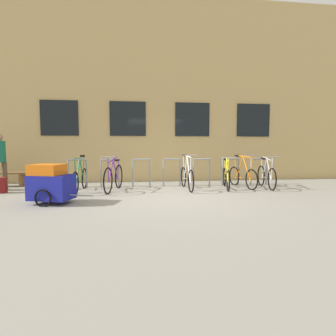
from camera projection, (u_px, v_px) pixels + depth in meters
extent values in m
plane|color=gray|center=(172.00, 197.00, 6.75)|extent=(42.00, 42.00, 0.00)
cube|color=tan|center=(155.00, 102.00, 12.36)|extent=(28.00, 5.50, 6.77)
cube|color=black|center=(59.00, 118.00, 9.29)|extent=(1.30, 0.04, 1.24)
cube|color=black|center=(128.00, 119.00, 9.57)|extent=(1.30, 0.04, 1.24)
cube|color=black|center=(192.00, 120.00, 9.85)|extent=(1.30, 0.04, 1.24)
cube|color=black|center=(253.00, 120.00, 10.13)|extent=(1.30, 0.04, 1.24)
cylinder|color=gray|center=(69.00, 174.00, 8.24)|extent=(0.05, 0.05, 0.89)
cylinder|color=gray|center=(87.00, 174.00, 8.30)|extent=(0.05, 0.05, 0.89)
cylinder|color=gray|center=(77.00, 160.00, 8.24)|extent=(0.55, 0.05, 0.05)
cylinder|color=gray|center=(101.00, 174.00, 8.36)|extent=(0.05, 0.05, 0.89)
cylinder|color=gray|center=(119.00, 173.00, 8.42)|extent=(0.05, 0.05, 0.89)
cylinder|color=gray|center=(110.00, 160.00, 8.35)|extent=(0.55, 0.05, 0.05)
cylinder|color=gray|center=(133.00, 173.00, 8.47)|extent=(0.05, 0.05, 0.89)
cylinder|color=gray|center=(150.00, 173.00, 8.54)|extent=(0.05, 0.05, 0.89)
cylinder|color=gray|center=(141.00, 159.00, 8.47)|extent=(0.55, 0.05, 0.05)
cylinder|color=gray|center=(164.00, 173.00, 8.59)|extent=(0.05, 0.05, 0.89)
cylinder|color=gray|center=(180.00, 173.00, 8.66)|extent=(0.05, 0.05, 0.89)
cylinder|color=gray|center=(172.00, 159.00, 8.59)|extent=(0.55, 0.05, 0.05)
cylinder|color=gray|center=(193.00, 172.00, 8.71)|extent=(0.05, 0.05, 0.89)
cylinder|color=gray|center=(210.00, 172.00, 8.77)|extent=(0.05, 0.05, 0.89)
cylinder|color=gray|center=(202.00, 159.00, 8.71)|extent=(0.55, 0.05, 0.05)
cylinder|color=gray|center=(223.00, 172.00, 8.83)|extent=(0.05, 0.05, 0.89)
cylinder|color=gray|center=(238.00, 172.00, 8.89)|extent=(0.05, 0.05, 0.89)
cylinder|color=gray|center=(231.00, 159.00, 8.82)|extent=(0.55, 0.05, 0.05)
cylinder|color=gray|center=(251.00, 172.00, 8.94)|extent=(0.05, 0.05, 0.89)
cylinder|color=gray|center=(266.00, 172.00, 9.01)|extent=(0.05, 0.05, 0.89)
cylinder|color=gray|center=(259.00, 159.00, 8.94)|extent=(0.55, 0.05, 0.05)
torus|color=black|center=(119.00, 176.00, 8.27)|extent=(0.20, 0.75, 0.76)
torus|color=black|center=(108.00, 181.00, 7.23)|extent=(0.20, 0.75, 0.76)
cylinder|color=#722D99|center=(111.00, 170.00, 7.49)|extent=(0.14, 0.50, 0.70)
cylinder|color=#722D99|center=(115.00, 171.00, 7.91)|extent=(0.12, 0.38, 0.57)
cylinder|color=#722D99|center=(113.00, 160.00, 7.64)|extent=(0.21, 0.82, 0.17)
cylinder|color=#722D99|center=(116.00, 178.00, 8.01)|extent=(0.14, 0.52, 0.08)
cylinder|color=#722D99|center=(118.00, 169.00, 8.16)|extent=(0.07, 0.20, 0.50)
cylinder|color=#722D99|center=(108.00, 169.00, 7.23)|extent=(0.04, 0.08, 0.63)
cube|color=black|center=(117.00, 160.00, 8.05)|extent=(0.14, 0.22, 0.06)
cylinder|color=gray|center=(108.00, 157.00, 7.22)|extent=(0.44, 0.12, 0.03)
torus|color=black|center=(84.00, 178.00, 8.21)|extent=(0.06, 0.65, 0.65)
torus|color=black|center=(75.00, 183.00, 7.12)|extent=(0.06, 0.65, 0.65)
cylinder|color=#1E7238|center=(78.00, 172.00, 7.39)|extent=(0.05, 0.53, 0.69)
cylinder|color=#1E7238|center=(81.00, 169.00, 7.82)|extent=(0.05, 0.40, 0.74)
cylinder|color=#1E7238|center=(79.00, 159.00, 7.54)|extent=(0.06, 0.87, 0.10)
cylinder|color=#1E7238|center=(82.00, 180.00, 7.93)|extent=(0.04, 0.55, 0.07)
cylinder|color=#1E7238|center=(83.00, 168.00, 8.09)|extent=(0.03, 0.20, 0.69)
cylinder|color=#1E7238|center=(75.00, 172.00, 7.11)|extent=(0.03, 0.08, 0.62)
cube|color=black|center=(82.00, 156.00, 7.97)|extent=(0.11, 0.20, 0.06)
cylinder|color=gray|center=(75.00, 159.00, 7.11)|extent=(0.44, 0.04, 0.03)
torus|color=black|center=(234.00, 176.00, 8.89)|extent=(0.14, 0.64, 0.65)
torus|color=black|center=(252.00, 180.00, 7.91)|extent=(0.14, 0.64, 0.65)
cylinder|color=orange|center=(247.00, 168.00, 8.15)|extent=(0.11, 0.50, 0.77)
cylinder|color=orange|center=(240.00, 168.00, 8.53)|extent=(0.09, 0.37, 0.72)
cylinder|color=orange|center=(244.00, 157.00, 8.28)|extent=(0.16, 0.80, 0.08)
cylinder|color=orange|center=(238.00, 178.00, 8.65)|extent=(0.10, 0.51, 0.07)
cylinder|color=orange|center=(236.00, 166.00, 8.78)|extent=(0.06, 0.20, 0.67)
cylinder|color=orange|center=(251.00, 168.00, 7.90)|extent=(0.04, 0.08, 0.70)
cube|color=black|center=(237.00, 156.00, 8.66)|extent=(0.13, 0.21, 0.06)
cylinder|color=gray|center=(251.00, 155.00, 7.89)|extent=(0.44, 0.09, 0.03)
torus|color=black|center=(183.00, 177.00, 8.55)|extent=(0.06, 0.67, 0.67)
torus|color=black|center=(191.00, 181.00, 7.49)|extent=(0.06, 0.67, 0.67)
cylinder|color=silver|center=(189.00, 169.00, 7.75)|extent=(0.05, 0.52, 0.78)
cylinder|color=silver|center=(186.00, 168.00, 8.17)|extent=(0.05, 0.39, 0.74)
cylinder|color=silver|center=(187.00, 156.00, 7.89)|extent=(0.06, 0.85, 0.07)
cylinder|color=silver|center=(185.00, 179.00, 8.28)|extent=(0.04, 0.54, 0.07)
cylinder|color=silver|center=(184.00, 167.00, 8.43)|extent=(0.03, 0.20, 0.68)
cylinder|color=silver|center=(191.00, 169.00, 7.48)|extent=(0.03, 0.08, 0.71)
cube|color=black|center=(185.00, 155.00, 8.31)|extent=(0.11, 0.20, 0.06)
cylinder|color=gray|center=(191.00, 155.00, 7.47)|extent=(0.44, 0.04, 0.03)
torus|color=black|center=(225.00, 177.00, 8.69)|extent=(0.19, 0.63, 0.64)
torus|color=black|center=(228.00, 181.00, 7.66)|extent=(0.19, 0.63, 0.64)
cylinder|color=yellow|center=(227.00, 170.00, 7.92)|extent=(0.15, 0.49, 0.71)
cylinder|color=yellow|center=(226.00, 170.00, 8.32)|extent=(0.12, 0.37, 0.62)
cylinder|color=yellow|center=(227.00, 160.00, 8.06)|extent=(0.22, 0.79, 0.12)
cylinder|color=yellow|center=(225.00, 178.00, 8.43)|extent=(0.14, 0.51, 0.07)
cylinder|color=yellow|center=(225.00, 169.00, 8.57)|extent=(0.07, 0.20, 0.56)
cylinder|color=yellow|center=(228.00, 170.00, 7.66)|extent=(0.05, 0.08, 0.64)
cube|color=black|center=(225.00, 159.00, 8.46)|extent=(0.14, 0.22, 0.06)
cylinder|color=gray|center=(228.00, 158.00, 7.66)|extent=(0.43, 0.13, 0.03)
torus|color=black|center=(261.00, 176.00, 8.82)|extent=(0.14, 0.69, 0.69)
torus|color=black|center=(272.00, 179.00, 7.80)|extent=(0.14, 0.69, 0.69)
cylinder|color=#B7B7BC|center=(269.00, 169.00, 8.06)|extent=(0.11, 0.49, 0.70)
cylinder|color=#B7B7BC|center=(265.00, 169.00, 8.46)|extent=(0.09, 0.36, 0.62)
cylinder|color=#B7B7BC|center=(267.00, 159.00, 8.20)|extent=(0.15, 0.79, 0.12)
cylinder|color=#B7B7BC|center=(263.00, 177.00, 8.57)|extent=(0.10, 0.51, 0.07)
cylinder|color=#B7B7BC|center=(262.00, 168.00, 8.71)|extent=(0.05, 0.20, 0.56)
cylinder|color=#B7B7BC|center=(272.00, 169.00, 7.80)|extent=(0.04, 0.08, 0.64)
cube|color=black|center=(263.00, 159.00, 8.59)|extent=(0.13, 0.21, 0.06)
cylinder|color=gray|center=(272.00, 157.00, 7.80)|extent=(0.44, 0.09, 0.03)
cube|color=navy|center=(52.00, 187.00, 5.98)|extent=(1.03, 0.83, 0.56)
cube|color=orange|center=(47.00, 170.00, 5.96)|extent=(0.81, 0.74, 0.24)
torus|color=black|center=(60.00, 193.00, 6.32)|extent=(0.40, 0.15, 0.40)
torus|color=black|center=(43.00, 198.00, 5.67)|extent=(0.40, 0.15, 0.40)
cylinder|color=gray|center=(81.00, 195.00, 5.87)|extent=(0.54, 0.18, 0.03)
cube|color=brown|center=(22.00, 180.00, 8.59)|extent=(0.08, 0.36, 0.42)
cylinder|color=brown|center=(5.00, 176.00, 7.88)|extent=(0.14, 0.14, 0.84)
cylinder|color=#19664C|center=(0.00, 152.00, 7.73)|extent=(0.32, 0.32, 0.63)
cube|color=maroon|center=(1.00, 185.00, 7.34)|extent=(0.30, 0.24, 0.44)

